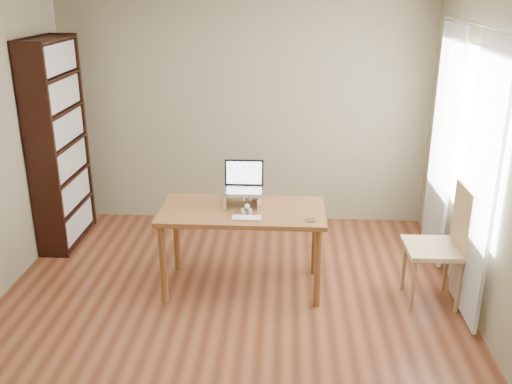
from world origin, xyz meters
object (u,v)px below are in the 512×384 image
(desk, at_px, (242,219))
(laptop, at_px, (243,183))
(bookshelf, at_px, (59,144))
(cat, at_px, (245,198))
(keyboard, at_px, (247,218))
(chair, at_px, (444,241))

(desk, xyz_separation_m, laptop, (-0.00, 0.14, 0.29))
(bookshelf, xyz_separation_m, desk, (1.93, -0.91, -0.40))
(laptop, height_order, cat, laptop)
(desk, height_order, keyboard, keyboard)
(bookshelf, distance_m, desk, 2.17)
(keyboard, xyz_separation_m, chair, (1.64, 0.07, -0.19))
(desk, distance_m, laptop, 0.32)
(keyboard, bearing_deg, bookshelf, 150.42)
(laptop, relative_size, cat, 0.71)
(keyboard, xyz_separation_m, cat, (-0.03, 0.33, 0.06))
(bookshelf, bearing_deg, desk, -25.41)
(desk, bearing_deg, chair, -4.82)
(bookshelf, distance_m, keyboard, 2.30)
(bookshelf, relative_size, chair, 2.02)
(bookshelf, height_order, keyboard, bookshelf)
(laptop, distance_m, keyboard, 0.41)
(laptop, distance_m, cat, 0.13)
(bookshelf, relative_size, laptop, 6.15)
(desk, xyz_separation_m, chair, (1.69, -0.15, -0.09))
(laptop, bearing_deg, chair, -9.48)
(cat, height_order, chair, chair)
(desk, distance_m, keyboard, 0.25)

